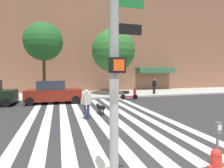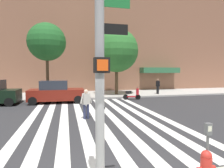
{
  "view_description": "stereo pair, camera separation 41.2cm",
  "coord_description": "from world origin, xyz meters",
  "px_view_note": "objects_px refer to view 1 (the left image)",
  "views": [
    {
      "loc": [
        -1.46,
        -3.83,
        2.65
      ],
      "look_at": [
        1.57,
        6.8,
        1.88
      ],
      "focal_mm": 30.21,
      "sensor_mm": 36.0,
      "label": 1
    },
    {
      "loc": [
        -1.06,
        -3.93,
        2.65
      ],
      "look_at": [
        1.57,
        6.8,
        1.88
      ],
      "focal_mm": 30.21,
      "sensor_mm": 36.0,
      "label": 2
    }
  ],
  "objects_px": {
    "fire_hydrant": "(216,166)",
    "parked_car_behind_first": "(53,92)",
    "parked_scooter": "(129,94)",
    "pedestrian_bystander": "(154,85)",
    "parking_meter_third_along": "(217,143)",
    "dog_on_leash": "(100,107)",
    "street_tree_nearest": "(43,42)",
    "street_tree_middle": "(113,51)",
    "traffic_light_pole": "(115,24)",
    "pedestrian_dog_walker": "(87,102)"
  },
  "relations": [
    {
      "from": "parked_scooter",
      "to": "pedestrian_dog_walker",
      "type": "relative_size",
      "value": 0.99
    },
    {
      "from": "parking_meter_third_along",
      "to": "pedestrian_dog_walker",
      "type": "height_order",
      "value": "pedestrian_dog_walker"
    },
    {
      "from": "fire_hydrant",
      "to": "pedestrian_bystander",
      "type": "distance_m",
      "value": 16.68
    },
    {
      "from": "street_tree_nearest",
      "to": "pedestrian_bystander",
      "type": "distance_m",
      "value": 12.1
    },
    {
      "from": "parking_meter_third_along",
      "to": "street_tree_nearest",
      "type": "relative_size",
      "value": 0.2
    },
    {
      "from": "dog_on_leash",
      "to": "pedestrian_bystander",
      "type": "relative_size",
      "value": 0.59
    },
    {
      "from": "parked_scooter",
      "to": "pedestrian_bystander",
      "type": "distance_m",
      "value": 4.48
    },
    {
      "from": "fire_hydrant",
      "to": "dog_on_leash",
      "type": "bearing_deg",
      "value": 96.96
    },
    {
      "from": "pedestrian_bystander",
      "to": "pedestrian_dog_walker",
      "type": "bearing_deg",
      "value": -136.05
    },
    {
      "from": "parking_meter_third_along",
      "to": "street_tree_middle",
      "type": "distance_m",
      "value": 16.72
    },
    {
      "from": "traffic_light_pole",
      "to": "fire_hydrant",
      "type": "distance_m",
      "value": 3.8
    },
    {
      "from": "parking_meter_third_along",
      "to": "street_tree_nearest",
      "type": "height_order",
      "value": "street_tree_nearest"
    },
    {
      "from": "street_tree_middle",
      "to": "dog_on_leash",
      "type": "xyz_separation_m",
      "value": [
        -3.27,
        -8.39,
        -4.36
      ]
    },
    {
      "from": "traffic_light_pole",
      "to": "parked_car_behind_first",
      "type": "bearing_deg",
      "value": 96.6
    },
    {
      "from": "traffic_light_pole",
      "to": "fire_hydrant",
      "type": "relative_size",
      "value": 7.59
    },
    {
      "from": "traffic_light_pole",
      "to": "parked_scooter",
      "type": "relative_size",
      "value": 3.57
    },
    {
      "from": "parking_meter_third_along",
      "to": "dog_on_leash",
      "type": "bearing_deg",
      "value": 97.28
    },
    {
      "from": "parked_scooter",
      "to": "dog_on_leash",
      "type": "height_order",
      "value": "parked_scooter"
    },
    {
      "from": "street_tree_nearest",
      "to": "street_tree_middle",
      "type": "bearing_deg",
      "value": 10.22
    },
    {
      "from": "parking_meter_third_along",
      "to": "pedestrian_dog_walker",
      "type": "xyz_separation_m",
      "value": [
        -1.95,
        6.89,
        -0.1
      ]
    },
    {
      "from": "street_tree_middle",
      "to": "fire_hydrant",
      "type": "bearing_deg",
      "value": -98.17
    },
    {
      "from": "fire_hydrant",
      "to": "dog_on_leash",
      "type": "xyz_separation_m",
      "value": [
        -0.95,
        7.76,
        -0.08
      ]
    },
    {
      "from": "pedestrian_bystander",
      "to": "traffic_light_pole",
      "type": "bearing_deg",
      "value": -120.92
    },
    {
      "from": "fire_hydrant",
      "to": "pedestrian_bystander",
      "type": "bearing_deg",
      "value": 66.17
    },
    {
      "from": "parking_meter_third_along",
      "to": "street_tree_nearest",
      "type": "xyz_separation_m",
      "value": [
        -4.65,
        14.88,
        4.24
      ]
    },
    {
      "from": "parking_meter_third_along",
      "to": "dog_on_leash",
      "type": "relative_size",
      "value": 1.4
    },
    {
      "from": "pedestrian_dog_walker",
      "to": "parked_scooter",
      "type": "bearing_deg",
      "value": 51.36
    },
    {
      "from": "parked_scooter",
      "to": "fire_hydrant",
      "type": "bearing_deg",
      "value": -102.73
    },
    {
      "from": "traffic_light_pole",
      "to": "pedestrian_dog_walker",
      "type": "height_order",
      "value": "traffic_light_pole"
    },
    {
      "from": "parked_scooter",
      "to": "dog_on_leash",
      "type": "relative_size",
      "value": 1.67
    },
    {
      "from": "parked_car_behind_first",
      "to": "street_tree_middle",
      "type": "height_order",
      "value": "street_tree_middle"
    },
    {
      "from": "parked_car_behind_first",
      "to": "pedestrian_dog_walker",
      "type": "xyz_separation_m",
      "value": [
        1.89,
        -5.94,
        0.04
      ]
    },
    {
      "from": "parked_scooter",
      "to": "street_tree_nearest",
      "type": "distance_m",
      "value": 9.14
    },
    {
      "from": "parked_car_behind_first",
      "to": "parked_scooter",
      "type": "xyz_separation_m",
      "value": [
        6.72,
        0.11,
        -0.41
      ]
    },
    {
      "from": "fire_hydrant",
      "to": "street_tree_middle",
      "type": "height_order",
      "value": "street_tree_middle"
    },
    {
      "from": "fire_hydrant",
      "to": "pedestrian_dog_walker",
      "type": "bearing_deg",
      "value": 105.41
    },
    {
      "from": "fire_hydrant",
      "to": "pedestrian_bystander",
      "type": "relative_size",
      "value": 0.47
    },
    {
      "from": "dog_on_leash",
      "to": "street_tree_middle",
      "type": "bearing_deg",
      "value": 68.72
    },
    {
      "from": "parking_meter_third_along",
      "to": "dog_on_leash",
      "type": "distance_m",
      "value": 7.82
    },
    {
      "from": "fire_hydrant",
      "to": "parked_car_behind_first",
      "type": "relative_size",
      "value": 0.17
    },
    {
      "from": "pedestrian_dog_walker",
      "to": "street_tree_nearest",
      "type": "bearing_deg",
      "value": 108.73
    },
    {
      "from": "street_tree_nearest",
      "to": "pedestrian_dog_walker",
      "type": "height_order",
      "value": "street_tree_nearest"
    },
    {
      "from": "fire_hydrant",
      "to": "parking_meter_third_along",
      "type": "relative_size",
      "value": 0.56
    },
    {
      "from": "traffic_light_pole",
      "to": "fire_hydrant",
      "type": "bearing_deg",
      "value": -3.16
    },
    {
      "from": "parked_car_behind_first",
      "to": "pedestrian_bystander",
      "type": "relative_size",
      "value": 2.72
    },
    {
      "from": "parked_car_behind_first",
      "to": "fire_hydrant",
      "type": "bearing_deg",
      "value": -73.56
    },
    {
      "from": "parking_meter_third_along",
      "to": "parked_car_behind_first",
      "type": "bearing_deg",
      "value": 106.63
    },
    {
      "from": "traffic_light_pole",
      "to": "parked_scooter",
      "type": "distance_m",
      "value": 14.2
    },
    {
      "from": "traffic_light_pole",
      "to": "street_tree_middle",
      "type": "xyz_separation_m",
      "value": [
        4.64,
        16.03,
        1.29
      ]
    },
    {
      "from": "traffic_light_pole",
      "to": "parked_scooter",
      "type": "xyz_separation_m",
      "value": [
        5.25,
        12.84,
        -3.04
      ]
    }
  ]
}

